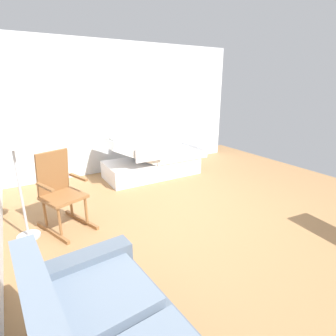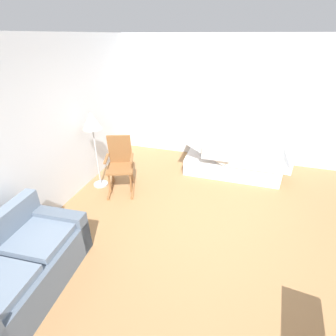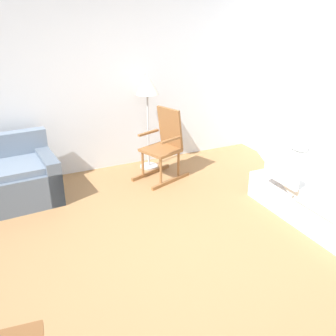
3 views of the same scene
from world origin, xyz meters
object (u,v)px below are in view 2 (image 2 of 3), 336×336
Objects in this scene: couch at (18,270)px; rocking_chair at (120,164)px; floor_lamp at (92,126)px; hospital_bed at (232,160)px.

rocking_chair is (2.37, -0.12, 0.20)m from couch.
floor_lamp is at bearing 7.98° from couch.
couch is 2.50m from floor_lamp.
floor_lamp reaches higher than hospital_bed.
rocking_chair is at bearing -3.01° from couch.
hospital_bed is 2.36m from rocking_chair.
couch is at bearing 149.22° from hospital_bed.
floor_lamp is at bearing 117.57° from hospital_bed.
couch is 2.38m from rocking_chair.
hospital_bed is 4.17m from couch.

